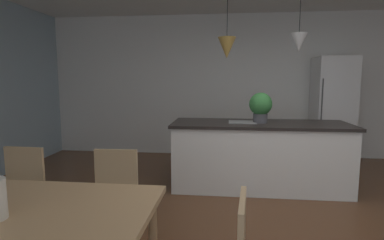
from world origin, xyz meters
name	(u,v)px	position (x,y,z in m)	size (l,w,h in m)	color
wall_back_kitchen	(258,86)	(0.00, 3.26, 1.35)	(10.00, 0.12, 2.70)	white
chair_far_right	(112,199)	(-1.56, -0.39, 0.47)	(0.42, 0.42, 0.87)	tan
chair_far_left	(16,194)	(-2.43, -0.39, 0.47)	(0.42, 0.42, 0.87)	tan
kitchen_island	(259,155)	(-0.15, 1.37, 0.46)	(2.35, 0.84, 0.91)	white
refrigerator	(332,110)	(1.25, 2.86, 0.93)	(0.64, 0.67, 1.87)	silver
pendant_over_island_main	(227,48)	(-0.61, 1.37, 1.89)	(0.24, 0.24, 0.95)	black
pendant_over_island_aux	(299,43)	(0.30, 1.37, 1.94)	(0.20, 0.20, 0.88)	black
potted_plant_on_island	(261,106)	(-0.15, 1.37, 1.13)	(0.30, 0.30, 0.40)	#4C4C51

